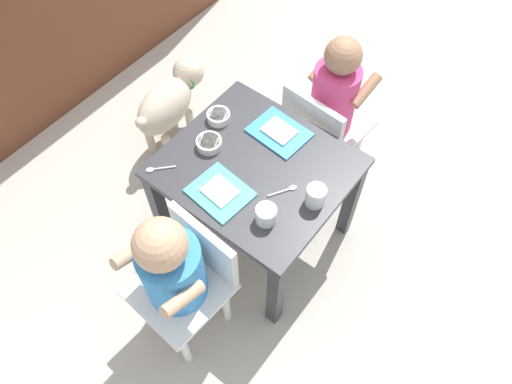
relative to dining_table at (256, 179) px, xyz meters
The scene contains 14 objects.
ground_plane 0.38m from the dining_table, ahead, with size 7.00×7.00×0.00m, color #B2ADA3.
kitchen_cabinet_back 1.30m from the dining_table, 90.00° to the left, with size 2.27×0.33×1.01m, color brown.
dining_table is the anchor object (origin of this frame).
seated_child_left 0.43m from the dining_table, behind, with size 0.30×0.30×0.69m.
seated_child_right 0.43m from the dining_table, ahead, with size 0.30×0.30×0.70m.
dog 0.65m from the dining_table, 73.85° to the left, with size 0.43×0.20×0.35m.
food_tray_left 0.18m from the dining_table, behind, with size 0.17×0.20×0.02m.
food_tray_right 0.18m from the dining_table, ahead, with size 0.16×0.21×0.02m.
water_cup_left 0.26m from the dining_table, 90.10° to the right, with size 0.06×0.06×0.07m.
water_cup_right 0.24m from the dining_table, 133.69° to the right, with size 0.07×0.07×0.06m.
veggie_bowl_near 0.26m from the dining_table, 71.22° to the left, with size 0.08×0.08×0.03m.
veggie_bowl_far 0.20m from the dining_table, 100.99° to the left, with size 0.09×0.09×0.03m.
spoon_by_left_tray 0.33m from the dining_table, 131.00° to the left, with size 0.08×0.08×0.01m.
spoon_by_right_tray 0.16m from the dining_table, 100.18° to the right, with size 0.09×0.06×0.01m.
Camera 1 is at (-0.75, -0.59, 1.75)m, focal length 33.99 mm.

